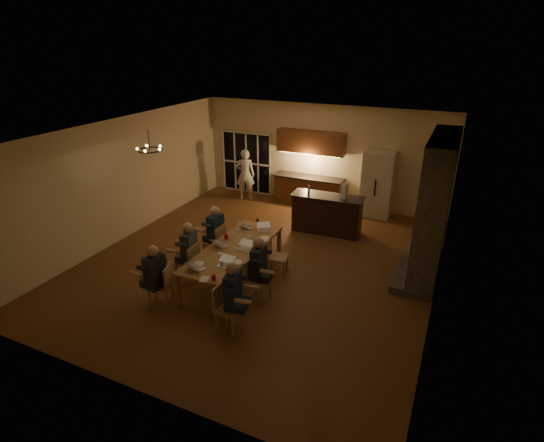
{
  "coord_description": "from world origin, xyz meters",
  "views": [
    {
      "loc": [
        4.04,
        -8.19,
        5.05
      ],
      "look_at": [
        0.17,
        0.3,
        1.01
      ],
      "focal_mm": 28.0,
      "sensor_mm": 36.0,
      "label": 1
    }
  ],
  "objects": [
    {
      "name": "bar_island",
      "position": [
        0.91,
        2.35,
        0.54
      ],
      "size": [
        1.99,
        0.76,
        1.08
      ],
      "primitive_type": "cube",
      "rotation": [
        0.0,
        0.0,
        0.04
      ],
      "color": "black",
      "rests_on": "ground"
    },
    {
      "name": "notepad",
      "position": [
        -0.09,
        -2.3,
        0.76
      ],
      "size": [
        0.22,
        0.27,
        0.01
      ],
      "primitive_type": "cube",
      "rotation": [
        0.0,
        0.0,
        0.31
      ],
      "color": "white",
      "rests_on": "dining_table"
    },
    {
      "name": "laptop_e",
      "position": [
        -0.48,
        0.25,
        0.86
      ],
      "size": [
        0.39,
        0.37,
        0.23
      ],
      "primitive_type": null,
      "rotation": [
        0.0,
        0.0,
        2.81
      ],
      "color": "silver",
      "rests_on": "dining_table"
    },
    {
      "name": "person_right_mid",
      "position": [
        0.62,
        -1.36,
        0.69
      ],
      "size": [
        0.64,
        0.64,
        1.38
      ],
      "primitive_type": null,
      "rotation": [
        0.0,
        0.0,
        1.64
      ],
      "color": "#272A33",
      "rests_on": "ground"
    },
    {
      "name": "chair_right_mid",
      "position": [
        0.66,
        -1.45,
        0.45
      ],
      "size": [
        0.49,
        0.49,
        0.89
      ],
      "primitive_type": null,
      "rotation": [
        0.0,
        0.0,
        1.45
      ],
      "color": "tan",
      "rests_on": "ground"
    },
    {
      "name": "chair_left_far",
      "position": [
        -1.13,
        -0.28,
        0.45
      ],
      "size": [
        0.46,
        0.46,
        0.89
      ],
      "primitive_type": null,
      "rotation": [
        0.0,
        0.0,
        -1.62
      ],
      "color": "tan",
      "rests_on": "ground"
    },
    {
      "name": "laptop_a",
      "position": [
        -0.45,
        -1.99,
        0.86
      ],
      "size": [
        0.38,
        0.36,
        0.23
      ],
      "primitive_type": null,
      "rotation": [
        0.0,
        0.0,
        2.87
      ],
      "color": "silver",
      "rests_on": "dining_table"
    },
    {
      "name": "laptop_b",
      "position": [
        0.02,
        -1.69,
        0.86
      ],
      "size": [
        0.33,
        0.29,
        0.23
      ],
      "primitive_type": null,
      "rotation": [
        0.0,
        0.0,
        -0.02
      ],
      "color": "silver",
      "rests_on": "dining_table"
    },
    {
      "name": "plate_far",
      "position": [
        0.21,
        -0.19,
        0.76
      ],
      "size": [
        0.27,
        0.27,
        0.02
      ],
      "primitive_type": "cylinder",
      "color": "white",
      "rests_on": "dining_table"
    },
    {
      "name": "left_wall",
      "position": [
        -4.02,
        0.0,
        1.6
      ],
      "size": [
        0.04,
        9.0,
        3.2
      ],
      "primitive_type": "cube",
      "color": "beige",
      "rests_on": "ground"
    },
    {
      "name": "plate_left",
      "position": [
        -0.53,
        -1.84,
        0.76
      ],
      "size": [
        0.25,
        0.25,
        0.02
      ],
      "primitive_type": "cylinder",
      "color": "white",
      "rests_on": "dining_table"
    },
    {
      "name": "person_left_far",
      "position": [
        -1.08,
        -0.26,
        0.69
      ],
      "size": [
        0.68,
        0.68,
        1.38
      ],
      "primitive_type": null,
      "rotation": [
        0.0,
        0.0,
        -1.71
      ],
      "color": "#1E2F4B",
      "rests_on": "ground"
    },
    {
      "name": "french_doors",
      "position": [
        -2.7,
        4.47,
        1.05
      ],
      "size": [
        1.86,
        0.08,
        2.1
      ],
      "primitive_type": "cube",
      "color": "black",
      "rests_on": "ground"
    },
    {
      "name": "plate_near",
      "position": [
        0.16,
        -1.46,
        0.76
      ],
      "size": [
        0.24,
        0.24,
        0.02
      ],
      "primitive_type": "cylinder",
      "color": "white",
      "rests_on": "dining_table"
    },
    {
      "name": "refrigerator",
      "position": [
        1.9,
        4.15,
        1.0
      ],
      "size": [
        0.9,
        0.68,
        2.0
      ],
      "primitive_type": "cube",
      "color": "beige",
      "rests_on": "ground"
    },
    {
      "name": "chair_left_near",
      "position": [
        -1.09,
        -2.42,
        0.45
      ],
      "size": [
        0.55,
        0.55,
        0.89
      ],
      "primitive_type": null,
      "rotation": [
        0.0,
        0.0,
        -1.26
      ],
      "color": "tan",
      "rests_on": "ground"
    },
    {
      "name": "kitchenette",
      "position": [
        -0.3,
        4.2,
        1.2
      ],
      "size": [
        2.24,
        0.68,
        2.4
      ],
      "primitive_type": null,
      "color": "brown",
      "rests_on": "ground"
    },
    {
      "name": "person_left_near",
      "position": [
        -1.08,
        -2.53,
        0.69
      ],
      "size": [
        0.67,
        0.67,
        1.38
      ],
      "primitive_type": null,
      "rotation": [
        0.0,
        0.0,
        -1.7
      ],
      "color": "#272A33",
      "rests_on": "ground"
    },
    {
      "name": "standing_person",
      "position": [
        -2.4,
        3.79,
        0.86
      ],
      "size": [
        0.73,
        0.6,
        1.71
      ],
      "primitive_type": "imported",
      "rotation": [
        0.0,
        0.0,
        3.49
      ],
      "color": "silver",
      "rests_on": "ground"
    },
    {
      "name": "laptop_d",
      "position": [
        0.04,
        -0.87,
        0.86
      ],
      "size": [
        0.33,
        0.29,
        0.23
      ],
      "primitive_type": null,
      "rotation": [
        0.0,
        0.0,
        -0.03
      ],
      "color": "silver",
      "rests_on": "dining_table"
    },
    {
      "name": "redcup_mid",
      "position": [
        -0.61,
        -0.56,
        0.81
      ],
      "size": [
        0.1,
        0.1,
        0.12
      ],
      "primitive_type": "cylinder",
      "color": "red",
      "rests_on": "dining_table"
    },
    {
      "name": "bar_bottle",
      "position": [
        0.37,
        2.3,
        1.2
      ],
      "size": [
        0.07,
        0.07,
        0.24
      ],
      "primitive_type": "cylinder",
      "color": "#99999E",
      "rests_on": "bar_island"
    },
    {
      "name": "chair_left_mid",
      "position": [
        -1.13,
        -1.42,
        0.45
      ],
      "size": [
        0.44,
        0.44,
        0.89
      ],
      "primitive_type": null,
      "rotation": [
        0.0,
        0.0,
        -1.58
      ],
      "color": "tan",
      "rests_on": "ground"
    },
    {
      "name": "dining_table",
      "position": [
        -0.24,
        -0.88,
        0.38
      ],
      "size": [
        1.1,
        2.98,
        0.75
      ],
      "primitive_type": "cube",
      "color": "#BD7C4B",
      "rests_on": "ground"
    },
    {
      "name": "can_cola",
      "position": [
        -0.35,
        0.55,
        0.81
      ],
      "size": [
        0.06,
        0.06,
        0.12
      ],
      "primitive_type": "cylinder",
      "color": "#3F0F0C",
      "rests_on": "dining_table"
    },
    {
      "name": "chair_right_near",
      "position": [
        0.58,
        -2.54,
        0.45
      ],
      "size": [
        0.44,
        0.44,
        0.89
      ],
      "primitive_type": null,
      "rotation": [
        0.0,
        0.0,
        1.57
      ],
      "color": "tan",
      "rests_on": "ground"
    },
    {
      "name": "can_silver",
      "position": [
        -0.14,
        -1.56,
        0.81
      ],
      "size": [
        0.06,
        0.06,
        0.12
      ],
      "primitive_type": "cylinder",
      "color": "#B2B2B7",
      "rests_on": "dining_table"
    },
    {
      "name": "redcup_far",
      "position": [
        -0.12,
        0.46,
        0.81
      ],
      "size": [
        0.08,
        0.08,
        0.12
      ],
      "primitive_type": "cylinder",
      "color": "red",
      "rests_on": "dining_table"
    },
    {
      "name": "bar_blender",
      "position": [
        1.38,
        2.31,
        1.29
      ],
      "size": [
        0.17,
        0.17,
        0.42
      ],
      "primitive_type": "cube",
      "rotation": [
        0.0,
        0.0,
        -0.3
      ],
      "color": "silver",
      "rests_on": "bar_island"
    },
    {
      "name": "laptop_f",
      "position": [
        0.01,
        0.19,
        0.86
      ],
      "size": [
        0.42,
        0.41,
        0.23
      ],
      "primitive_type": null,
      "rotation": [
        0.0,
        0.0,
        0.57
      ],
      "color": "silver",
      "rests_on": "dining_table"
    },
    {
      "name": "mug_back",
      "position": [
        -0.54,
        -0.12,
        0.8
      ],
      "size": [
        0.07,
        0.07,
        0.1
      ],
      "primitive_type": "cylinder",
      "color": "white",
      "rests_on": "dining_table"
    },
    {
      "name": "redcup_near",
      "position": [
        0.09,
        -2.25,
        0.81
      ],
      "size": [
        0.08,
        0.08,
        0.12
      ],
      "primitive_type": "cylinder",
      "color": "red",
      "rests_on": "dining_table"
    },
    {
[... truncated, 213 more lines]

